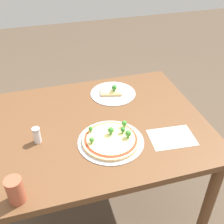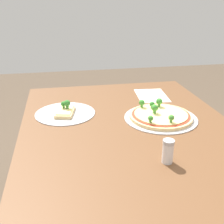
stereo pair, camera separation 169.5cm
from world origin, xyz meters
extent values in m
plane|color=brown|center=(0.00, 0.00, 0.00)|extent=(8.00, 8.00, 0.00)
cube|color=brown|center=(0.00, 0.00, 0.76)|extent=(1.19, 0.91, 0.04)
cylinder|color=brown|center=(-0.54, -0.40, 0.37)|extent=(0.06, 0.06, 0.74)
cylinder|color=brown|center=(0.54, -0.40, 0.37)|extent=(0.06, 0.06, 0.74)
cylinder|color=brown|center=(-0.54, 0.40, 0.37)|extent=(0.06, 0.06, 0.74)
cylinder|color=#B7B7BC|center=(-0.05, 0.16, 0.78)|extent=(0.33, 0.33, 0.00)
cylinder|color=#E5C17F|center=(-0.05, 0.16, 0.79)|extent=(0.28, 0.28, 0.01)
cylinder|color=#B73823|center=(-0.05, 0.16, 0.79)|extent=(0.26, 0.26, 0.00)
cylinder|color=#EFD684|center=(-0.05, 0.16, 0.80)|extent=(0.24, 0.24, 0.00)
sphere|color=#3D8933|center=(0.04, 0.08, 0.82)|extent=(0.02, 0.02, 0.02)
cylinder|color=#488E3A|center=(0.04, 0.08, 0.80)|extent=(0.01, 0.01, 0.01)
sphere|color=#479338|center=(0.05, 0.17, 0.82)|extent=(0.02, 0.02, 0.02)
cylinder|color=#51973E|center=(0.05, 0.17, 0.81)|extent=(0.01, 0.01, 0.01)
sphere|color=#3D8933|center=(-0.13, 0.18, 0.83)|extent=(0.03, 0.03, 0.03)
cylinder|color=#488E3A|center=(-0.13, 0.18, 0.81)|extent=(0.01, 0.01, 0.01)
sphere|color=#337A2D|center=(-0.11, 0.14, 0.82)|extent=(0.02, 0.02, 0.02)
cylinder|color=#3F8136|center=(-0.11, 0.14, 0.80)|extent=(0.01, 0.01, 0.01)
sphere|color=#3D8933|center=(-0.14, 0.10, 0.82)|extent=(0.03, 0.03, 0.03)
cylinder|color=#488E3A|center=(-0.14, 0.10, 0.81)|extent=(0.01, 0.01, 0.01)
sphere|color=#3D8933|center=(-0.05, 0.13, 0.83)|extent=(0.03, 0.03, 0.03)
cylinder|color=#488E3A|center=(-0.05, 0.13, 0.81)|extent=(0.01, 0.01, 0.01)
cylinder|color=#B7B7BC|center=(-0.18, -0.26, 0.78)|extent=(0.28, 0.28, 0.00)
cube|color=#E5C17F|center=(-0.17, -0.26, 0.79)|extent=(0.14, 0.10, 0.02)
cube|color=#EFD684|center=(-0.17, -0.26, 0.80)|extent=(0.12, 0.09, 0.00)
sphere|color=#337A2D|center=(-0.19, -0.27, 0.82)|extent=(0.02, 0.02, 0.02)
cylinder|color=#3F8136|center=(-0.19, -0.27, 0.81)|extent=(0.01, 0.01, 0.01)
sphere|color=#337A2D|center=(-0.19, -0.25, 0.83)|extent=(0.03, 0.03, 0.03)
cylinder|color=#3F8136|center=(-0.19, -0.25, 0.81)|extent=(0.01, 0.01, 0.01)
cylinder|color=#AD5138|center=(0.40, 0.39, 0.83)|extent=(0.07, 0.07, 0.12)
cylinder|color=silver|center=(0.30, 0.06, 0.81)|extent=(0.04, 0.04, 0.07)
cylinder|color=#B2B2B7|center=(0.30, 0.06, 0.85)|extent=(0.04, 0.04, 0.01)
cube|color=silver|center=(-0.35, 0.22, 0.78)|extent=(0.24, 0.18, 0.00)
camera|label=1|loc=(0.24, 1.16, 1.71)|focal=45.00mm
camera|label=2|loc=(1.05, -0.27, 1.30)|focal=45.00mm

